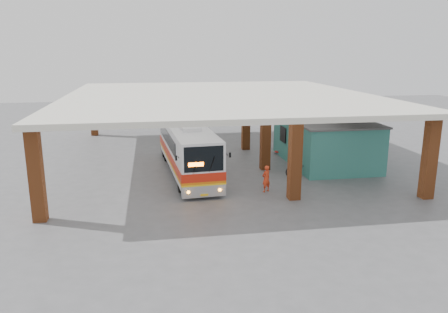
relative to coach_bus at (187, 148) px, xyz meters
The scene contains 8 objects.
ground 4.01m from the coach_bus, 54.84° to the right, with size 90.00×90.00×0.00m, color #515154.
brick_columns 4.10m from the coach_bus, 29.53° to the left, with size 20.10×21.60×4.35m.
canopy_roof 5.23m from the coach_bus, 53.32° to the left, with size 21.00×23.00×0.30m, color silver.
shop_building 9.66m from the coach_bus, ahead, with size 5.20×8.20×3.11m.
coach_bus is the anchor object (origin of this frame).
motorcycle 7.16m from the coach_bus, 15.48° to the right, with size 0.65×1.86×0.98m, color black.
pedestrian 6.14m from the coach_bus, 49.16° to the right, with size 0.55×0.36×1.50m, color red.
red_chair 8.23m from the coach_bus, 27.70° to the left, with size 0.43×0.43×0.79m.
Camera 1 is at (-4.24, -24.03, 7.71)m, focal length 35.00 mm.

